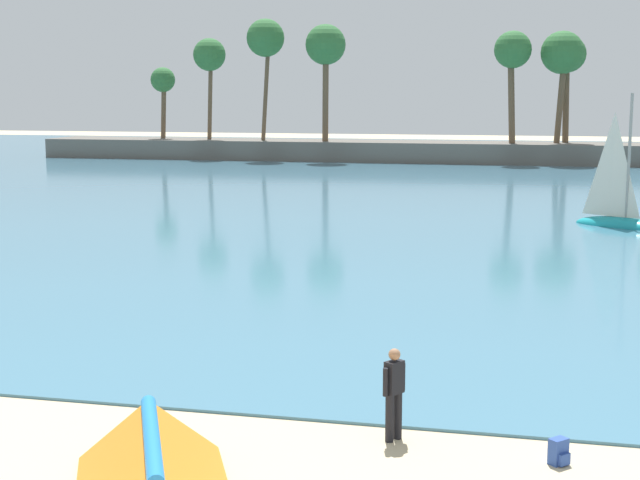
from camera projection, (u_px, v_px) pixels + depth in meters
sea at (474, 176)px, 68.98m from camera, size 220.00×106.68×0.06m
palm_headland at (479, 128)px, 81.40m from camera, size 80.80×6.27×12.58m
folded_kite at (152, 457)px, 14.01m from camera, size 3.59×4.17×1.05m
person_at_waterline at (394, 391)px, 16.46m from camera, size 0.35×0.48×1.67m
backpack_near_kite at (559, 452)px, 15.48m from camera, size 0.37×0.37×0.44m
sailboat_near_shore at (620, 214)px, 42.55m from camera, size 4.50×3.41×6.44m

